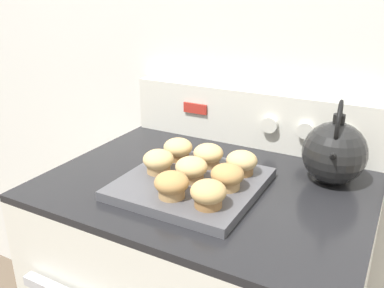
{
  "coord_description": "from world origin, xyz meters",
  "views": [
    {
      "loc": [
        0.4,
        -0.49,
        1.36
      ],
      "look_at": [
        -0.02,
        0.27,
        1.03
      ],
      "focal_mm": 38.0,
      "sensor_mm": 36.0,
      "label": 1
    }
  ],
  "objects_px": {
    "muffin_r1_c0": "(159,161)",
    "tea_kettle": "(334,152)",
    "muffin_r1_c2": "(227,176)",
    "muffin_r2_c1": "(208,155)",
    "muffin_r2_c2": "(242,162)",
    "muffin_r1_c1": "(191,169)",
    "muffin_r0_c1": "(172,185)",
    "muffin_r0_c2": "(208,194)",
    "muffin_r2_c0": "(178,149)",
    "muffin_pan": "(191,184)"
  },
  "relations": [
    {
      "from": "muffin_r1_c1",
      "to": "muffin_r2_c2",
      "type": "bearing_deg",
      "value": 45.71
    },
    {
      "from": "muffin_r0_c1",
      "to": "muffin_r0_c2",
      "type": "height_order",
      "value": "same"
    },
    {
      "from": "muffin_r0_c1",
      "to": "muffin_r0_c2",
      "type": "relative_size",
      "value": 1.0
    },
    {
      "from": "muffin_r2_c0",
      "to": "muffin_r2_c2",
      "type": "height_order",
      "value": "same"
    },
    {
      "from": "muffin_r1_c2",
      "to": "tea_kettle",
      "type": "xyz_separation_m",
      "value": [
        0.19,
        0.19,
        0.03
      ]
    },
    {
      "from": "muffin_r2_c2",
      "to": "tea_kettle",
      "type": "xyz_separation_m",
      "value": [
        0.19,
        0.1,
        0.03
      ]
    },
    {
      "from": "muffin_r1_c0",
      "to": "muffin_r2_c0",
      "type": "relative_size",
      "value": 1.0
    },
    {
      "from": "muffin_r0_c1",
      "to": "muffin_r2_c1",
      "type": "height_order",
      "value": "same"
    },
    {
      "from": "muffin_r0_c1",
      "to": "muffin_r1_c1",
      "type": "height_order",
      "value": "same"
    },
    {
      "from": "muffin_r1_c2",
      "to": "muffin_r2_c2",
      "type": "xyz_separation_m",
      "value": [
        -0.0,
        0.09,
        0.0
      ]
    },
    {
      "from": "muffin_r0_c2",
      "to": "muffin_r1_c0",
      "type": "relative_size",
      "value": 1.0
    },
    {
      "from": "muffin_r1_c1",
      "to": "muffin_r1_c2",
      "type": "xyz_separation_m",
      "value": [
        0.09,
        0.0,
        0.0
      ]
    },
    {
      "from": "muffin_r1_c0",
      "to": "muffin_r2_c2",
      "type": "xyz_separation_m",
      "value": [
        0.18,
        0.09,
        0.0
      ]
    },
    {
      "from": "muffin_r1_c0",
      "to": "muffin_r2_c1",
      "type": "relative_size",
      "value": 1.0
    },
    {
      "from": "muffin_r0_c2",
      "to": "muffin_r1_c2",
      "type": "relative_size",
      "value": 1.0
    },
    {
      "from": "tea_kettle",
      "to": "muffin_r1_c1",
      "type": "bearing_deg",
      "value": -145.68
    },
    {
      "from": "muffin_pan",
      "to": "muffin_r0_c1",
      "type": "relative_size",
      "value": 4.16
    },
    {
      "from": "muffin_pan",
      "to": "muffin_r2_c0",
      "type": "xyz_separation_m",
      "value": [
        -0.09,
        0.09,
        0.04
      ]
    },
    {
      "from": "muffin_r2_c1",
      "to": "tea_kettle",
      "type": "distance_m",
      "value": 0.3
    },
    {
      "from": "muffin_r1_c2",
      "to": "muffin_r2_c2",
      "type": "height_order",
      "value": "same"
    },
    {
      "from": "muffin_r0_c2",
      "to": "muffin_r2_c0",
      "type": "height_order",
      "value": "same"
    },
    {
      "from": "muffin_pan",
      "to": "muffin_r1_c1",
      "type": "height_order",
      "value": "muffin_r1_c1"
    },
    {
      "from": "muffin_r1_c2",
      "to": "muffin_r2_c2",
      "type": "relative_size",
      "value": 1.0
    },
    {
      "from": "muffin_r0_c2",
      "to": "muffin_r2_c0",
      "type": "relative_size",
      "value": 1.0
    },
    {
      "from": "muffin_pan",
      "to": "muffin_r2_c2",
      "type": "bearing_deg",
      "value": 44.39
    },
    {
      "from": "muffin_r0_c2",
      "to": "tea_kettle",
      "type": "relative_size",
      "value": 0.37
    },
    {
      "from": "muffin_pan",
      "to": "muffin_r2_c1",
      "type": "distance_m",
      "value": 0.1
    },
    {
      "from": "muffin_r0_c1",
      "to": "muffin_r0_c2",
      "type": "xyz_separation_m",
      "value": [
        0.09,
        0.0,
        0.0
      ]
    },
    {
      "from": "muffin_r0_c1",
      "to": "muffin_r1_c2",
      "type": "relative_size",
      "value": 1.0
    },
    {
      "from": "muffin_r1_c0",
      "to": "tea_kettle",
      "type": "bearing_deg",
      "value": 27.21
    },
    {
      "from": "muffin_r0_c1",
      "to": "muffin_r1_c0",
      "type": "distance_m",
      "value": 0.13
    },
    {
      "from": "muffin_pan",
      "to": "muffin_r2_c0",
      "type": "height_order",
      "value": "muffin_r2_c0"
    },
    {
      "from": "muffin_r0_c1",
      "to": "muffin_r1_c2",
      "type": "bearing_deg",
      "value": 46.79
    },
    {
      "from": "muffin_r1_c0",
      "to": "muffin_r2_c1",
      "type": "distance_m",
      "value": 0.13
    },
    {
      "from": "muffin_r1_c0",
      "to": "tea_kettle",
      "type": "distance_m",
      "value": 0.42
    },
    {
      "from": "muffin_r0_c1",
      "to": "muffin_r2_c0",
      "type": "distance_m",
      "value": 0.2
    },
    {
      "from": "muffin_r1_c2",
      "to": "muffin_r2_c1",
      "type": "relative_size",
      "value": 1.0
    },
    {
      "from": "muffin_r1_c1",
      "to": "tea_kettle",
      "type": "distance_m",
      "value": 0.34
    },
    {
      "from": "muffin_r0_c1",
      "to": "muffin_r2_c0",
      "type": "height_order",
      "value": "same"
    },
    {
      "from": "muffin_r1_c1",
      "to": "muffin_r0_c2",
      "type": "bearing_deg",
      "value": -45.32
    },
    {
      "from": "muffin_r2_c1",
      "to": "tea_kettle",
      "type": "height_order",
      "value": "tea_kettle"
    },
    {
      "from": "muffin_r0_c1",
      "to": "muffin_r2_c1",
      "type": "xyz_separation_m",
      "value": [
        -0.0,
        0.18,
        0.0
      ]
    },
    {
      "from": "muffin_r0_c2",
      "to": "tea_kettle",
      "type": "xyz_separation_m",
      "value": [
        0.19,
        0.28,
        0.03
      ]
    },
    {
      "from": "muffin_r1_c2",
      "to": "muffin_pan",
      "type": "bearing_deg",
      "value": -179.5
    },
    {
      "from": "muffin_r0_c2",
      "to": "muffin_r2_c1",
      "type": "relative_size",
      "value": 1.0
    },
    {
      "from": "muffin_r0_c1",
      "to": "muffin_r2_c2",
      "type": "distance_m",
      "value": 0.2
    },
    {
      "from": "tea_kettle",
      "to": "muffin_r1_c0",
      "type": "bearing_deg",
      "value": -152.79
    },
    {
      "from": "muffin_r1_c1",
      "to": "muffin_r2_c2",
      "type": "relative_size",
      "value": 1.0
    },
    {
      "from": "muffin_r2_c1",
      "to": "muffin_r1_c2",
      "type": "bearing_deg",
      "value": -44.32
    },
    {
      "from": "muffin_r1_c2",
      "to": "muffin_r2_c1",
      "type": "xyz_separation_m",
      "value": [
        -0.09,
        0.09,
        0.0
      ]
    }
  ]
}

